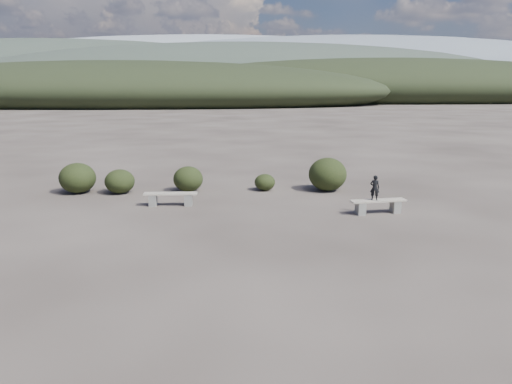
{
  "coord_description": "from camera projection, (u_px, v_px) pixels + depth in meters",
  "views": [
    {
      "loc": [
        -0.02,
        -12.05,
        4.54
      ],
      "look_at": [
        0.38,
        3.5,
        1.1
      ],
      "focal_mm": 35.0,
      "sensor_mm": 36.0,
      "label": 1
    }
  ],
  "objects": [
    {
      "name": "bench_left",
      "position": [
        171.0,
        198.0,
        18.63
      ],
      "size": [
        1.98,
        0.44,
        0.49
      ],
      "rotation": [
        0.0,
        0.0,
        0.02
      ],
      "color": "slate",
      "rests_on": "ground"
    },
    {
      "name": "shrub_a",
      "position": [
        120.0,
        181.0,
        20.68
      ],
      "size": [
        1.23,
        1.23,
        1.0
      ],
      "primitive_type": "ellipsoid",
      "color": "black",
      "rests_on": "ground"
    },
    {
      "name": "shrub_b",
      "position": [
        188.0,
        179.0,
        21.02
      ],
      "size": [
        1.25,
        1.25,
        1.07
      ],
      "primitive_type": "ellipsoid",
      "color": "black",
      "rests_on": "ground"
    },
    {
      "name": "shrub_d",
      "position": [
        328.0,
        174.0,
        21.15
      ],
      "size": [
        1.61,
        1.61,
        1.41
      ],
      "primitive_type": "ellipsoid",
      "color": "black",
      "rests_on": "ground"
    },
    {
      "name": "ground",
      "position": [
        245.0,
        264.0,
        12.74
      ],
      "size": [
        1200.0,
        1200.0,
        0.0
      ],
      "primitive_type": "plane",
      "color": "#312A26",
      "rests_on": "ground"
    },
    {
      "name": "shrub_f",
      "position": [
        78.0,
        178.0,
        20.73
      ],
      "size": [
        1.49,
        1.49,
        1.26
      ],
      "primitive_type": "ellipsoid",
      "color": "black",
      "rests_on": "ground"
    },
    {
      "name": "shrub_c",
      "position": [
        265.0,
        182.0,
        21.27
      ],
      "size": [
        0.88,
        0.88,
        0.71
      ],
      "primitive_type": "ellipsoid",
      "color": "black",
      "rests_on": "ground"
    },
    {
      "name": "bench_right",
      "position": [
        378.0,
        205.0,
        17.53
      ],
      "size": [
        2.02,
        0.74,
        0.49
      ],
      "rotation": [
        0.0,
        0.0,
        0.17
      ],
      "color": "slate",
      "rests_on": "ground"
    },
    {
      "name": "seated_person",
      "position": [
        375.0,
        188.0,
        17.36
      ],
      "size": [
        0.37,
        0.29,
        0.88
      ],
      "primitive_type": "imported",
      "rotation": [
        0.0,
        0.0,
        2.87
      ],
      "color": "black",
      "rests_on": "bench_right"
    },
    {
      "name": "mountain_ridges",
      "position": [
        232.0,
        72.0,
        341.16
      ],
      "size": [
        500.0,
        400.0,
        56.0
      ],
      "color": "black",
      "rests_on": "ground"
    }
  ]
}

